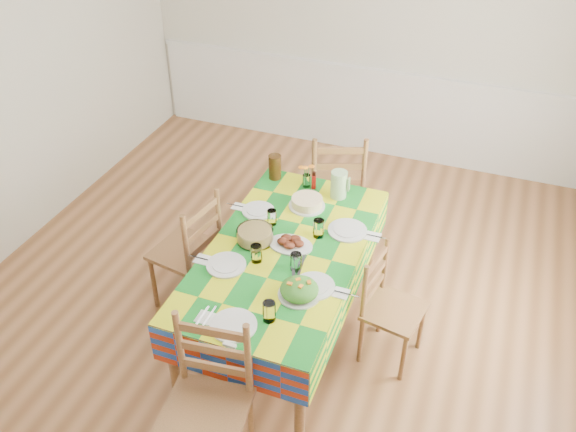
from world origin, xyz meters
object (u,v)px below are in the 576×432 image
object	(u,v)px
chair_near	(208,405)
chair_left	(190,252)
dining_table	(285,258)
tea_pitcher	(275,167)
chair_far	(336,187)
chair_right	(389,308)
green_pitcher	(339,184)
meat_platter	(291,243)

from	to	relation	value
chair_near	chair_left	distance (m)	1.34
dining_table	tea_pitcher	bearing A→B (deg)	115.74
chair_far	chair_left	world-z (taller)	chair_far
chair_right	chair_left	bearing A→B (deg)	100.89
chair_far	chair_right	xyz separation A→B (m)	(0.71, -1.14, -0.09)
dining_table	chair_left	distance (m)	0.74
dining_table	green_pitcher	xyz separation A→B (m)	(0.15, 0.72, 0.18)
meat_platter	chair_far	bearing A→B (deg)	90.37
dining_table	chair_far	xyz separation A→B (m)	(0.02, 1.15, -0.13)
dining_table	chair_near	distance (m)	1.15
tea_pitcher	chair_right	distance (m)	1.42
chair_far	chair_right	bearing A→B (deg)	101.70
dining_table	chair_left	size ratio (longest dim) A/B	1.88
meat_platter	chair_left	size ratio (longest dim) A/B	0.31
green_pitcher	chair_near	distance (m)	1.90
chair_left	tea_pitcher	bearing A→B (deg)	166.82
chair_near	tea_pitcher	bearing A→B (deg)	94.26
dining_table	chair_right	xyz separation A→B (m)	(0.73, 0.01, -0.22)
green_pitcher	chair_right	world-z (taller)	green_pitcher
chair_near	chair_right	bearing A→B (deg)	50.63
chair_far	chair_left	size ratio (longest dim) A/B	1.06
chair_near	chair_right	distance (m)	1.37
dining_table	chair_right	bearing A→B (deg)	0.55
meat_platter	tea_pitcher	size ratio (longest dim) A/B	1.54
tea_pitcher	chair_far	world-z (taller)	chair_far
green_pitcher	tea_pitcher	bearing A→B (deg)	172.29
dining_table	chair_near	xyz separation A→B (m)	(-0.01, -1.14, -0.14)
chair_near	chair_far	bearing A→B (deg)	82.67
meat_platter	chair_far	size ratio (longest dim) A/B	0.29
chair_right	green_pitcher	bearing A→B (deg)	49.28
chair_far	chair_left	distance (m)	1.37
meat_platter	chair_right	distance (m)	0.78
green_pitcher	tea_pitcher	size ratio (longest dim) A/B	1.07
meat_platter	chair_left	bearing A→B (deg)	-175.61
chair_near	chair_left	world-z (taller)	chair_near
tea_pitcher	chair_right	xyz separation A→B (m)	(1.11, -0.79, -0.39)
tea_pitcher	chair_left	bearing A→B (deg)	-112.93
green_pitcher	chair_right	bearing A→B (deg)	-51.04
tea_pitcher	chair_near	xyz separation A→B (m)	(0.38, -1.94, -0.31)
chair_right	chair_near	bearing A→B (deg)	157.73
tea_pitcher	chair_near	world-z (taller)	chair_near
dining_table	green_pitcher	world-z (taller)	green_pitcher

